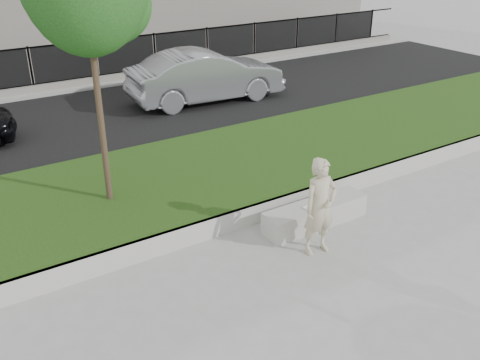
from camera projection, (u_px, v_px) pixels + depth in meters
ground at (251, 262)px, 8.96m from camera, size 90.00×90.00×0.00m
grass_bank at (171, 185)px, 11.15m from camera, size 34.00×4.00×0.40m
grass_kerb at (219, 225)px, 9.66m from camera, size 34.00×0.08×0.40m
street at (87, 121)px, 15.40m from camera, size 34.00×7.00×0.04m
far_pavement at (46, 84)px, 18.80m from camera, size 34.00×3.00×0.12m
iron_fence at (51, 77)px, 17.83m from camera, size 32.00×0.30×1.50m
stone_bench at (315, 214)px, 10.00m from camera, size 2.12×0.53×0.43m
man at (320, 207)px, 8.90m from camera, size 0.65×0.45×1.73m
book at (310, 207)px, 9.76m from camera, size 0.24×0.19×0.03m
car_silver at (206, 76)px, 16.76m from camera, size 5.00×2.07×1.61m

